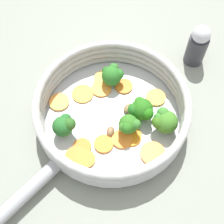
# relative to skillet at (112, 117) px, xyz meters

# --- Properties ---
(ground_plane) EXTENTS (4.00, 4.00, 0.00)m
(ground_plane) POSITION_rel_skillet_xyz_m (0.00, 0.00, -0.01)
(ground_plane) COLOR gray
(skillet) EXTENTS (0.28, 0.28, 0.01)m
(skillet) POSITION_rel_skillet_xyz_m (0.00, 0.00, 0.00)
(skillet) COLOR #B2B5B7
(skillet) RESTS_ON ground_plane
(skillet_rim_wall) EXTENTS (0.30, 0.30, 0.06)m
(skillet_rim_wall) POSITION_rel_skillet_xyz_m (0.00, 0.00, 0.04)
(skillet_rim_wall) COLOR #B8B7B4
(skillet_rim_wall) RESTS_ON skillet
(skillet_handle) EXTENTS (0.03, 0.17, 0.02)m
(skillet_handle) POSITION_rel_skillet_xyz_m (-0.01, -0.23, 0.02)
(skillet_handle) COLOR #999B9E
(skillet_handle) RESTS_ON skillet
(skillet_rivet_left) EXTENTS (0.01, 0.01, 0.01)m
(skillet_rivet_left) POSITION_rel_skillet_xyz_m (-0.04, -0.13, 0.01)
(skillet_rivet_left) COLOR #AFB4B6
(skillet_rivet_left) RESTS_ON skillet
(skillet_rivet_right) EXTENTS (0.01, 0.01, 0.01)m
(skillet_rivet_right) POSITION_rel_skillet_xyz_m (0.03, -0.13, 0.01)
(skillet_rivet_right) COLOR #ADB4BB
(skillet_rivet_right) RESTS_ON skillet
(carrot_slice_0) EXTENTS (0.04, 0.04, 0.00)m
(carrot_slice_0) POSITION_rel_skillet_xyz_m (0.02, -0.10, 0.01)
(carrot_slice_0) COLOR orange
(carrot_slice_0) RESTS_ON skillet
(carrot_slice_1) EXTENTS (0.06, 0.06, 0.00)m
(carrot_slice_1) POSITION_rel_skillet_xyz_m (0.01, -0.11, 0.01)
(carrot_slice_1) COLOR orange
(carrot_slice_1) RESTS_ON skillet
(carrot_slice_2) EXTENTS (0.06, 0.06, 0.00)m
(carrot_slice_2) POSITION_rel_skillet_xyz_m (0.06, -0.01, 0.01)
(carrot_slice_2) COLOR orange
(carrot_slice_2) RESTS_ON skillet
(carrot_slice_3) EXTENTS (0.06, 0.06, 0.00)m
(carrot_slice_3) POSITION_rel_skillet_xyz_m (-0.06, 0.03, 0.01)
(carrot_slice_3) COLOR orange
(carrot_slice_3) RESTS_ON skillet
(carrot_slice_4) EXTENTS (0.04, 0.04, 0.01)m
(carrot_slice_4) POSITION_rel_skillet_xyz_m (-0.07, 0.06, 0.01)
(carrot_slice_4) COLOR #F09D36
(carrot_slice_4) RESTS_ON skillet
(carrot_slice_5) EXTENTS (0.04, 0.04, 0.00)m
(carrot_slice_5) POSITION_rel_skillet_xyz_m (-0.03, 0.07, 0.01)
(carrot_slice_5) COLOR orange
(carrot_slice_5) RESTS_ON skillet
(carrot_slice_6) EXTENTS (0.07, 0.07, 0.01)m
(carrot_slice_6) POSITION_rel_skillet_xyz_m (0.11, -0.01, 0.01)
(carrot_slice_6) COLOR #F98C3E
(carrot_slice_6) RESTS_ON skillet
(carrot_slice_7) EXTENTS (0.04, 0.04, 0.00)m
(carrot_slice_7) POSITION_rel_skillet_xyz_m (-0.00, -0.09, 0.01)
(carrot_slice_7) COLOR orange
(carrot_slice_7) RESTS_ON skillet
(carrot_slice_8) EXTENTS (0.05, 0.05, 0.01)m
(carrot_slice_8) POSITION_rel_skillet_xyz_m (0.04, 0.09, 0.01)
(carrot_slice_8) COLOR gold
(carrot_slice_8) RESTS_ON skillet
(carrot_slice_9) EXTENTS (0.06, 0.06, 0.00)m
(carrot_slice_9) POSITION_rel_skillet_xyz_m (-0.08, 0.00, 0.01)
(carrot_slice_9) COLOR orange
(carrot_slice_9) RESTS_ON skillet
(carrot_slice_10) EXTENTS (0.04, 0.04, 0.01)m
(carrot_slice_10) POSITION_rel_skillet_xyz_m (0.03, -0.06, 0.01)
(carrot_slice_10) COLOR orange
(carrot_slice_10) RESTS_ON skillet
(carrot_slice_11) EXTENTS (0.06, 0.06, 0.01)m
(carrot_slice_11) POSITION_rel_skillet_xyz_m (-0.10, -0.05, 0.01)
(carrot_slice_11) COLOR #F99A3E
(carrot_slice_11) RESTS_ON skillet
(carrot_slice_12) EXTENTS (0.05, 0.05, 0.01)m
(carrot_slice_12) POSITION_rel_skillet_xyz_m (0.05, -0.03, 0.01)
(carrot_slice_12) COLOR orange
(carrot_slice_12) RESTS_ON skillet
(broccoli_floret_0) EXTENTS (0.05, 0.05, 0.05)m
(broccoli_floret_0) POSITION_rel_skillet_xyz_m (0.04, 0.04, 0.03)
(broccoli_floret_0) COLOR #6F9750
(broccoli_floret_0) RESTS_ON skillet
(broccoli_floret_1) EXTENTS (0.04, 0.04, 0.05)m
(broccoli_floret_1) POSITION_rel_skillet_xyz_m (0.05, -0.01, 0.03)
(broccoli_floret_1) COLOR #709B4F
(broccoli_floret_1) RESTS_ON skillet
(broccoli_floret_2) EXTENTS (0.05, 0.05, 0.05)m
(broccoli_floret_2) POSITION_rel_skillet_xyz_m (0.09, 0.04, 0.04)
(broccoli_floret_2) COLOR #658752
(broccoli_floret_2) RESTS_ON skillet
(broccoli_floret_3) EXTENTS (0.04, 0.04, 0.05)m
(broccoli_floret_3) POSITION_rel_skillet_xyz_m (-0.05, 0.06, 0.03)
(broccoli_floret_3) COLOR #8CAC5D
(broccoli_floret_3) RESTS_ON skillet
(broccoli_floret_4) EXTENTS (0.04, 0.04, 0.05)m
(broccoli_floret_4) POSITION_rel_skillet_xyz_m (-0.05, -0.09, 0.03)
(broccoli_floret_4) COLOR #7EA35C
(broccoli_floret_4) RESTS_ON skillet
(mushroom_piece_0) EXTENTS (0.02, 0.03, 0.01)m
(mushroom_piece_0) POSITION_rel_skillet_xyz_m (0.02, -0.03, 0.01)
(mushroom_piece_0) COLOR olive
(mushroom_piece_0) RESTS_ON skillet
(mushroom_piece_1) EXTENTS (0.02, 0.02, 0.01)m
(mushroom_piece_1) POSITION_rel_skillet_xyz_m (0.02, 0.03, 0.01)
(mushroom_piece_1) COLOR olive
(mushroom_piece_1) RESTS_ON skillet
(salt_shaker) EXTENTS (0.04, 0.04, 0.10)m
(salt_shaker) POSITION_rel_skillet_xyz_m (0.04, 0.23, 0.04)
(salt_shaker) COLOR #333338
(salt_shaker) RESTS_ON ground_plane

